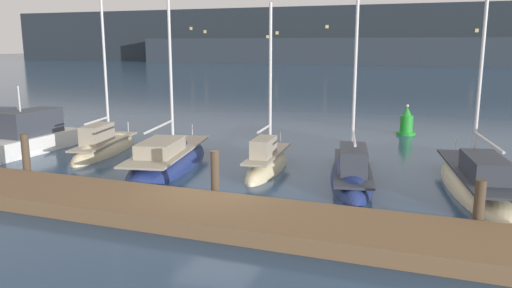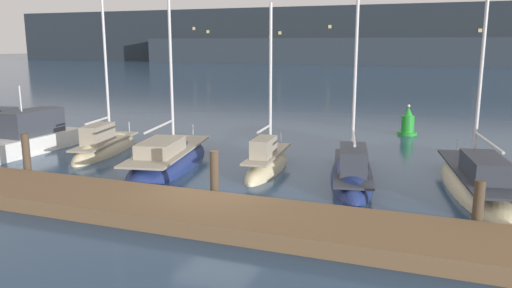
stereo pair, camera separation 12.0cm
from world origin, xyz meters
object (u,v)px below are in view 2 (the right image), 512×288
(sailboat_berth_4, at_px, (169,163))
(sailboat_berth_6, at_px, (352,175))
(sailboat_berth_7, at_px, (476,187))
(motorboat_berth_2, at_px, (24,146))
(sailboat_berth_3, at_px, (106,150))
(sailboat_berth_5, at_px, (267,167))
(channel_buoy, at_px, (408,124))

(sailboat_berth_4, distance_m, sailboat_berth_6, 7.52)
(sailboat_berth_4, xyz_separation_m, sailboat_berth_7, (11.80, 0.67, 0.03))
(motorboat_berth_2, xyz_separation_m, sailboat_berth_3, (3.54, 1.33, -0.20))
(motorboat_berth_2, height_order, sailboat_berth_7, sailboat_berth_7)
(sailboat_berth_5, bearing_deg, sailboat_berth_7, -0.54)
(sailboat_berth_4, xyz_separation_m, channel_buoy, (8.76, 11.08, 0.50))
(sailboat_berth_3, relative_size, sailboat_berth_5, 1.15)
(sailboat_berth_4, bearing_deg, sailboat_berth_7, 3.25)
(sailboat_berth_3, bearing_deg, sailboat_berth_5, -3.22)
(sailboat_berth_5, height_order, channel_buoy, sailboat_berth_5)
(sailboat_berth_6, xyz_separation_m, channel_buoy, (1.26, 10.42, 0.47))
(sailboat_berth_4, relative_size, sailboat_berth_6, 1.31)
(motorboat_berth_2, height_order, channel_buoy, motorboat_berth_2)
(motorboat_berth_2, distance_m, sailboat_berth_7, 19.45)
(sailboat_berth_7, bearing_deg, sailboat_berth_6, -179.78)
(sailboat_berth_3, bearing_deg, sailboat_berth_7, -1.92)
(motorboat_berth_2, xyz_separation_m, sailboat_berth_4, (7.63, 0.12, -0.23))
(sailboat_berth_6, bearing_deg, sailboat_berth_4, -175.01)
(channel_buoy, bearing_deg, sailboat_berth_3, -142.46)
(motorboat_berth_2, height_order, sailboat_berth_5, sailboat_berth_5)
(sailboat_berth_7, bearing_deg, sailboat_berth_5, 179.46)
(channel_buoy, bearing_deg, sailboat_berth_5, -114.33)
(sailboat_berth_3, xyz_separation_m, channel_buoy, (12.85, 9.87, 0.47))
(sailboat_berth_6, xyz_separation_m, sailboat_berth_7, (4.31, 0.02, 0.01))
(sailboat_berth_6, bearing_deg, motorboat_berth_2, -177.05)
(sailboat_berth_3, xyz_separation_m, sailboat_berth_4, (4.09, -1.20, -0.03))
(motorboat_berth_2, relative_size, sailboat_berth_7, 0.65)
(sailboat_berth_4, relative_size, channel_buoy, 6.99)
(sailboat_berth_4, height_order, sailboat_berth_5, sailboat_berth_4)
(sailboat_berth_4, relative_size, sailboat_berth_5, 1.64)
(motorboat_berth_2, relative_size, sailboat_berth_4, 0.56)
(sailboat_berth_5, bearing_deg, motorboat_berth_2, -175.76)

